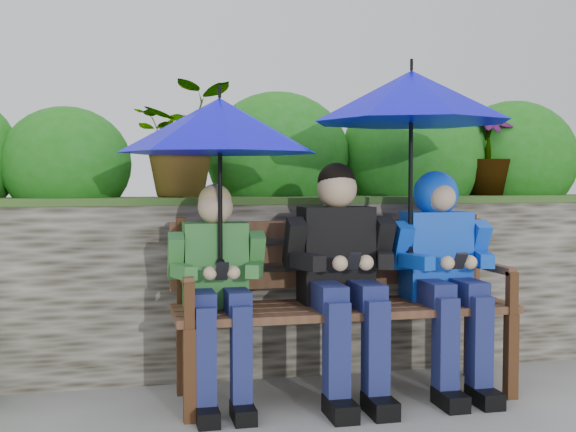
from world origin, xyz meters
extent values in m
plane|color=#63645D|center=(0.00, 0.00, 0.00)|extent=(60.00, 60.00, 0.00)
cube|color=#353125|center=(0.00, 0.75, 0.50)|extent=(8.00, 0.40, 1.00)
cube|color=#46632B|center=(0.00, 0.75, 1.01)|extent=(8.00, 0.42, 0.04)
cube|color=#46632B|center=(0.00, 1.95, 0.48)|extent=(8.00, 2.00, 0.96)
ellipsoid|color=#196911|center=(-1.13, 0.93, 1.22)|extent=(0.74, 0.59, 0.66)
ellipsoid|color=#196911|center=(0.16, 1.07, 1.28)|extent=(0.92, 0.73, 0.83)
ellipsoid|color=#196911|center=(1.07, 1.04, 1.29)|extent=(0.98, 0.78, 0.88)
ellipsoid|color=#196911|center=(1.81, 1.06, 1.27)|extent=(0.89, 0.71, 0.80)
sphere|color=#EDA7C5|center=(0.26, 0.85, 1.15)|extent=(0.14, 0.14, 0.14)
sphere|color=#EDA7C5|center=(1.86, 0.85, 1.15)|extent=(0.14, 0.14, 0.14)
imported|color=#196911|center=(-0.45, 0.85, 1.36)|extent=(0.59, 0.51, 0.66)
imported|color=#196911|center=(1.49, 0.85, 1.32)|extent=(0.32, 0.32, 0.58)
cube|color=#452915|center=(-0.51, -0.09, 0.22)|extent=(0.06, 0.06, 0.44)
cube|color=#452915|center=(-0.51, 0.35, 0.22)|extent=(0.06, 0.06, 0.44)
cube|color=#452915|center=(1.14, -0.09, 0.22)|extent=(0.06, 0.06, 0.44)
cube|color=#452915|center=(1.14, 0.35, 0.22)|extent=(0.06, 0.06, 0.44)
cube|color=brown|center=(0.31, -0.06, 0.46)|extent=(1.77, 0.10, 0.04)
cube|color=brown|center=(0.31, 0.07, 0.46)|extent=(1.77, 0.10, 0.04)
cube|color=brown|center=(0.31, 0.20, 0.46)|extent=(1.77, 0.10, 0.04)
cube|color=brown|center=(0.31, 0.33, 0.46)|extent=(1.77, 0.10, 0.04)
cube|color=#452915|center=(-0.51, 0.37, 0.69)|extent=(0.05, 0.05, 0.49)
cube|color=brown|center=(-0.51, 0.13, 0.66)|extent=(0.05, 0.46, 0.04)
cube|color=#452915|center=(-0.51, -0.09, 0.55)|extent=(0.05, 0.05, 0.22)
cube|color=#452915|center=(1.14, 0.37, 0.69)|extent=(0.05, 0.05, 0.49)
cube|color=brown|center=(1.14, 0.13, 0.66)|extent=(0.05, 0.46, 0.04)
cube|color=#452915|center=(1.14, -0.09, 0.55)|extent=(0.05, 0.05, 0.22)
cube|color=brown|center=(0.31, 0.38, 0.59)|extent=(1.77, 0.03, 0.09)
cube|color=brown|center=(0.31, 0.38, 0.73)|extent=(1.77, 0.03, 0.09)
cube|color=brown|center=(0.31, 0.38, 0.86)|extent=(1.77, 0.03, 0.09)
cube|color=#29682A|center=(-0.35, 0.23, 0.70)|extent=(0.32, 0.19, 0.43)
sphere|color=tan|center=(-0.35, 0.21, 0.99)|extent=(0.18, 0.18, 0.18)
sphere|color=tan|center=(-0.35, 0.22, 1.03)|extent=(0.17, 0.17, 0.17)
cube|color=#16224F|center=(-0.44, 0.08, 0.54)|extent=(0.11, 0.30, 0.11)
cube|color=#16224F|center=(-0.44, -0.07, 0.27)|extent=(0.09, 0.10, 0.54)
cube|color=black|center=(-0.44, -0.13, 0.04)|extent=(0.10, 0.21, 0.08)
cube|color=#16224F|center=(-0.27, 0.08, 0.54)|extent=(0.11, 0.30, 0.11)
cube|color=#16224F|center=(-0.27, -0.07, 0.27)|extent=(0.09, 0.10, 0.54)
cube|color=black|center=(-0.27, -0.13, 0.04)|extent=(0.10, 0.21, 0.08)
cube|color=#29682A|center=(-0.55, 0.18, 0.75)|extent=(0.08, 0.17, 0.24)
cube|color=#29682A|center=(-0.53, 0.06, 0.69)|extent=(0.12, 0.20, 0.07)
sphere|color=tan|center=(-0.41, -0.03, 0.69)|extent=(0.07, 0.07, 0.07)
cube|color=#29682A|center=(-0.15, 0.18, 0.75)|extent=(0.08, 0.17, 0.24)
cube|color=#29682A|center=(-0.18, 0.06, 0.69)|extent=(0.12, 0.20, 0.07)
sphere|color=tan|center=(-0.30, -0.03, 0.69)|extent=(0.07, 0.07, 0.07)
cube|color=black|center=(-0.35, -0.03, 0.70)|extent=(0.06, 0.07, 0.09)
cube|color=black|center=(0.29, 0.23, 0.74)|extent=(0.38, 0.22, 0.51)
sphere|color=tan|center=(0.29, 0.21, 1.08)|extent=(0.21, 0.21, 0.21)
sphere|color=black|center=(0.29, 0.22, 1.12)|extent=(0.20, 0.20, 0.20)
cube|color=#16224F|center=(0.19, 0.05, 0.55)|extent=(0.13, 0.35, 0.13)
cube|color=#16224F|center=(0.19, -0.13, 0.27)|extent=(0.11, 0.12, 0.55)
cube|color=black|center=(0.19, -0.19, 0.04)|extent=(0.12, 0.24, 0.09)
cube|color=#16224F|center=(0.39, 0.05, 0.55)|extent=(0.13, 0.35, 0.13)
cube|color=#16224F|center=(0.39, -0.13, 0.27)|extent=(0.11, 0.12, 0.55)
cube|color=black|center=(0.39, -0.19, 0.04)|extent=(0.12, 0.24, 0.09)
cube|color=black|center=(0.05, 0.17, 0.80)|extent=(0.09, 0.20, 0.28)
cube|color=black|center=(0.08, 0.03, 0.72)|extent=(0.14, 0.23, 0.08)
sphere|color=tan|center=(0.22, -0.07, 0.72)|extent=(0.08, 0.08, 0.08)
cube|color=black|center=(0.53, 0.17, 0.80)|extent=(0.09, 0.20, 0.28)
cube|color=black|center=(0.49, 0.03, 0.72)|extent=(0.14, 0.23, 0.08)
sphere|color=tan|center=(0.35, -0.07, 0.72)|extent=(0.08, 0.08, 0.08)
cube|color=black|center=(0.29, -0.08, 0.74)|extent=(0.06, 0.07, 0.09)
cube|color=blue|center=(0.86, 0.23, 0.72)|extent=(0.35, 0.21, 0.48)
sphere|color=tan|center=(0.86, 0.21, 1.05)|extent=(0.20, 0.20, 0.20)
sphere|color=blue|center=(0.86, 0.24, 1.06)|extent=(0.25, 0.25, 0.25)
sphere|color=tan|center=(0.86, 0.16, 1.04)|extent=(0.15, 0.15, 0.15)
cube|color=#16224F|center=(0.77, 0.06, 0.54)|extent=(0.12, 0.33, 0.12)
cube|color=#16224F|center=(0.77, -0.10, 0.27)|extent=(0.10, 0.11, 0.54)
cube|color=black|center=(0.77, -0.16, 0.04)|extent=(0.11, 0.23, 0.08)
cube|color=#16224F|center=(0.95, 0.06, 0.54)|extent=(0.12, 0.33, 0.12)
cube|color=#16224F|center=(0.95, -0.10, 0.27)|extent=(0.10, 0.11, 0.54)
cube|color=black|center=(0.95, -0.16, 0.04)|extent=(0.11, 0.23, 0.08)
cube|color=blue|center=(0.64, 0.18, 0.78)|extent=(0.08, 0.19, 0.26)
cube|color=blue|center=(0.67, 0.04, 0.71)|extent=(0.13, 0.22, 0.07)
sphere|color=tan|center=(0.80, -0.05, 0.71)|extent=(0.07, 0.07, 0.07)
cube|color=blue|center=(1.08, 0.18, 0.78)|extent=(0.08, 0.19, 0.26)
cube|color=blue|center=(1.05, 0.04, 0.71)|extent=(0.13, 0.22, 0.07)
sphere|color=tan|center=(0.92, -0.05, 0.71)|extent=(0.07, 0.07, 0.07)
cube|color=black|center=(0.86, -0.06, 0.72)|extent=(0.06, 0.07, 0.09)
cone|color=#0100E5|center=(-0.34, 0.12, 1.40)|extent=(0.99, 0.99, 0.27)
cylinder|color=black|center=(-0.34, 0.12, 1.56)|extent=(0.02, 0.02, 0.06)
cylinder|color=black|center=(-0.34, 0.12, 1.06)|extent=(0.02, 0.02, 0.68)
sphere|color=black|center=(-0.34, 0.12, 0.72)|extent=(0.04, 0.04, 0.04)
cone|color=#0100E5|center=(0.67, 0.14, 1.57)|extent=(1.04, 1.04, 0.27)
cylinder|color=black|center=(0.67, 0.14, 1.73)|extent=(0.02, 0.02, 0.06)
cylinder|color=black|center=(0.67, 0.14, 1.15)|extent=(0.02, 0.02, 0.82)
sphere|color=black|center=(0.67, 0.14, 0.74)|extent=(0.04, 0.04, 0.04)
camera|label=1|loc=(-0.80, -3.42, 1.14)|focal=45.00mm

